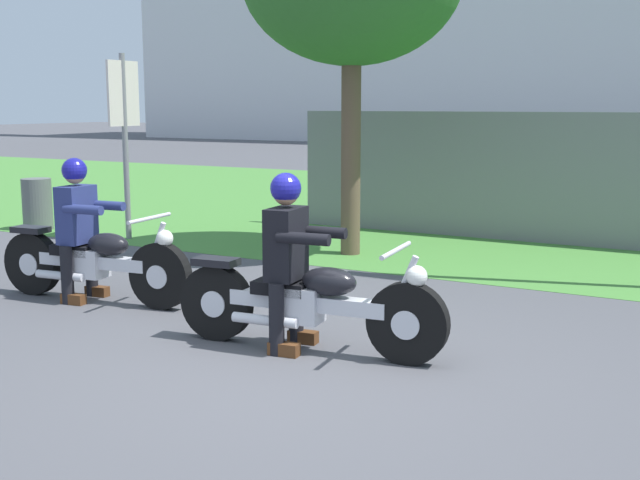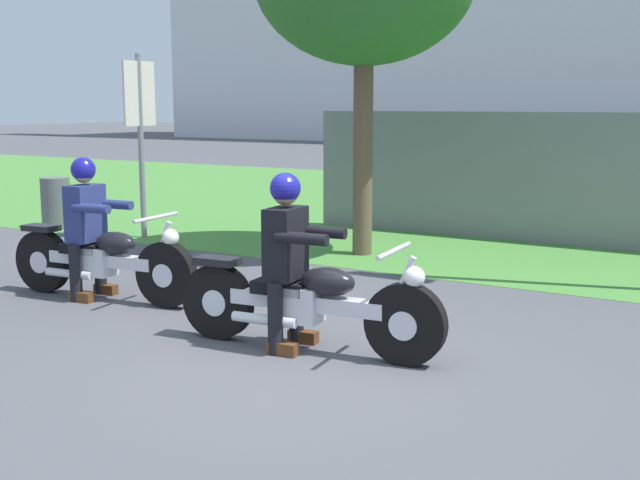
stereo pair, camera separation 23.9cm
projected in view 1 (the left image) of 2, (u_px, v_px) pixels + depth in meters
ground at (288, 369)px, 5.86m from camera, size 120.00×120.00×0.00m
grass_verge at (568, 215)px, 13.96m from camera, size 60.00×12.00×0.01m
motorcycle_lead at (308, 303)px, 6.23m from camera, size 2.24×0.66×0.87m
rider_lead at (288, 248)px, 6.23m from camera, size 0.58×0.50×1.39m
motorcycle_follow at (94, 262)px, 7.82m from camera, size 2.16×0.66×0.87m
rider_follow at (78, 218)px, 7.81m from camera, size 0.58×0.50×1.40m
trash_can at (37, 204)px, 12.31m from camera, size 0.44×0.44×0.79m
sign_banner at (124, 117)px, 11.24m from camera, size 0.08×0.60×2.60m
fence_segment at (528, 178)px, 11.14m from camera, size 7.00×0.06×1.80m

